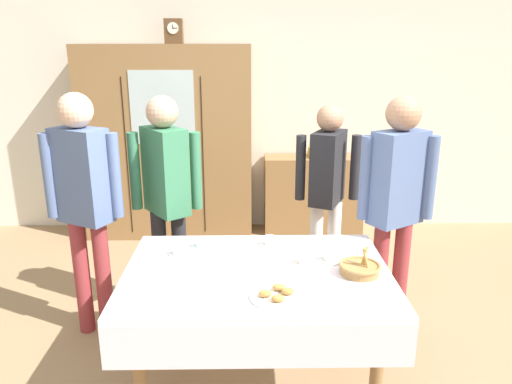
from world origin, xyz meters
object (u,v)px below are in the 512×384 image
object	(u,v)px
bread_basket	(360,268)
spoon_back_edge	(182,281)
bookshelf_low	(313,194)
tea_cup_far_right	(330,257)
mantel_clock	(174,31)
spoon_far_left	(248,268)
person_behind_table_left	(166,187)
dining_table	(257,289)
book_stack	(315,152)
pastry_plate	(277,295)
person_near_right_end	(327,182)
person_by_cabinet	(396,195)
tea_cup_near_left	(180,251)
person_behind_table_right	(84,192)
tea_cup_front_edge	(270,242)
wall_cabinet	(168,143)
spoon_near_left	(336,286)
tea_cup_mid_left	(305,260)
tea_cup_center	(202,244)

from	to	relation	value
bread_basket	spoon_back_edge	size ratio (longest dim) A/B	2.02
bookshelf_low	tea_cup_far_right	size ratio (longest dim) A/B	8.29
mantel_clock	spoon_far_left	world-z (taller)	mantel_clock
tea_cup_far_right	person_behind_table_left	distance (m)	1.34
dining_table	book_stack	world-z (taller)	book_stack
pastry_plate	person_near_right_end	distance (m)	1.64
bread_basket	person_by_cabinet	xyz separation A→B (m)	(0.37, 0.64, 0.24)
tea_cup_near_left	person_by_cabinet	xyz separation A→B (m)	(1.43, 0.36, 0.24)
book_stack	spoon_far_left	size ratio (longest dim) A/B	1.80
person_by_cabinet	person_behind_table_right	bearing A→B (deg)	179.02
bookshelf_low	person_behind_table_right	bearing A→B (deg)	-132.71
tea_cup_front_edge	spoon_back_edge	bearing A→B (deg)	-135.74
bread_basket	tea_cup_front_edge	bearing A→B (deg)	139.98
wall_cabinet	person_by_cabinet	bearing A→B (deg)	-46.79
spoon_far_left	person_by_cabinet	world-z (taller)	person_by_cabinet
pastry_plate	person_behind_table_right	size ratio (longest dim) A/B	0.16
tea_cup_near_left	spoon_near_left	distance (m)	1.00
person_behind_table_right	book_stack	bearing A→B (deg)	47.29
dining_table	pastry_plate	size ratio (longest dim) A/B	5.47
book_stack	pastry_plate	xyz separation A→B (m)	(-0.58, -2.93, -0.11)
mantel_clock	bread_basket	xyz separation A→B (m)	(1.37, -2.61, -1.33)
mantel_clock	tea_cup_front_edge	world-z (taller)	mantel_clock
tea_cup_mid_left	wall_cabinet	bearing A→B (deg)	115.50
tea_cup_center	pastry_plate	xyz separation A→B (m)	(0.44, -0.66, -0.01)
wall_cabinet	tea_cup_near_left	world-z (taller)	wall_cabinet
dining_table	spoon_near_left	size ratio (longest dim) A/B	12.86
tea_cup_far_right	spoon_back_edge	size ratio (longest dim) A/B	1.09
pastry_plate	person_behind_table_left	xyz separation A→B (m)	(-0.74, 1.18, 0.24)
pastry_plate	spoon_back_edge	bearing A→B (deg)	159.88
pastry_plate	spoon_far_left	bearing A→B (deg)	113.86
mantel_clock	person_near_right_end	world-z (taller)	mantel_clock
tea_cup_front_edge	tea_cup_far_right	size ratio (longest dim) A/B	1.00
pastry_plate	person_behind_table_left	bearing A→B (deg)	122.20
tea_cup_far_right	dining_table	bearing A→B (deg)	-161.69
tea_cup_front_edge	spoon_near_left	world-z (taller)	tea_cup_front_edge
wall_cabinet	tea_cup_front_edge	bearing A→B (deg)	-65.74
person_by_cabinet	tea_cup_front_edge	bearing A→B (deg)	-165.57
dining_table	tea_cup_mid_left	bearing A→B (deg)	19.81
person_by_cabinet	person_behind_table_left	bearing A→B (deg)	170.25
tea_cup_center	tea_cup_far_right	distance (m)	0.82
wall_cabinet	tea_cup_near_left	distance (m)	2.38
bookshelf_low	person_near_right_end	xyz separation A→B (m)	(-0.08, -1.37, 0.53)
tea_cup_front_edge	person_behind_table_right	distance (m)	1.31
mantel_clock	book_stack	world-z (taller)	mantel_clock
person_near_right_end	book_stack	bearing A→B (deg)	86.64
tea_cup_mid_left	pastry_plate	bearing A→B (deg)	-115.69
tea_cup_near_left	pastry_plate	distance (m)	0.79
tea_cup_near_left	tea_cup_front_edge	xyz separation A→B (m)	(0.57, 0.14, -0.00)
spoon_back_edge	person_by_cabinet	distance (m)	1.57
wall_cabinet	spoon_near_left	size ratio (longest dim) A/B	17.01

